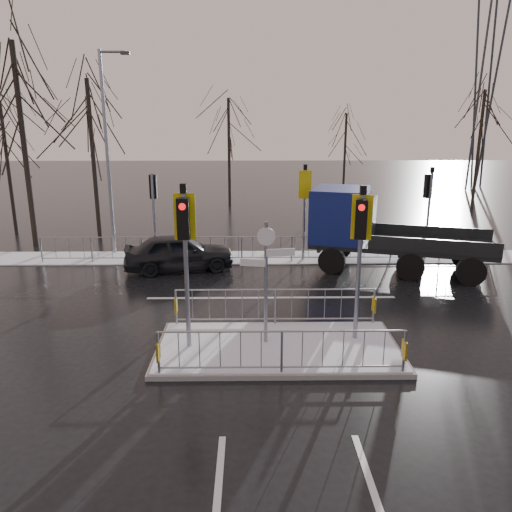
{
  "coord_description": "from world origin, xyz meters",
  "views": [
    {
      "loc": [
        -0.71,
        -11.34,
        5.54
      ],
      "look_at": [
        -0.51,
        2.34,
        1.8
      ],
      "focal_mm": 35.0,
      "sensor_mm": 36.0,
      "label": 1
    }
  ],
  "objects_px": {
    "flatbed_truck": "(364,227)",
    "street_lamp_left": "(108,147)",
    "car_far_lane": "(179,252)",
    "traffic_island": "(277,336)"
  },
  "relations": [
    {
      "from": "traffic_island",
      "to": "flatbed_truck",
      "type": "height_order",
      "value": "traffic_island"
    },
    {
      "from": "flatbed_truck",
      "to": "street_lamp_left",
      "type": "height_order",
      "value": "street_lamp_left"
    },
    {
      "from": "car_far_lane",
      "to": "flatbed_truck",
      "type": "height_order",
      "value": "flatbed_truck"
    },
    {
      "from": "traffic_island",
      "to": "car_far_lane",
      "type": "distance_m",
      "value": 7.72
    },
    {
      "from": "street_lamp_left",
      "to": "flatbed_truck",
      "type": "bearing_deg",
      "value": -13.37
    },
    {
      "from": "traffic_island",
      "to": "car_far_lane",
      "type": "height_order",
      "value": "traffic_island"
    },
    {
      "from": "car_far_lane",
      "to": "traffic_island",
      "type": "bearing_deg",
      "value": -166.29
    },
    {
      "from": "street_lamp_left",
      "to": "car_far_lane",
      "type": "bearing_deg",
      "value": -39.71
    },
    {
      "from": "traffic_island",
      "to": "flatbed_truck",
      "type": "relative_size",
      "value": 0.85
    },
    {
      "from": "car_far_lane",
      "to": "flatbed_truck",
      "type": "distance_m",
      "value": 7.1
    }
  ]
}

